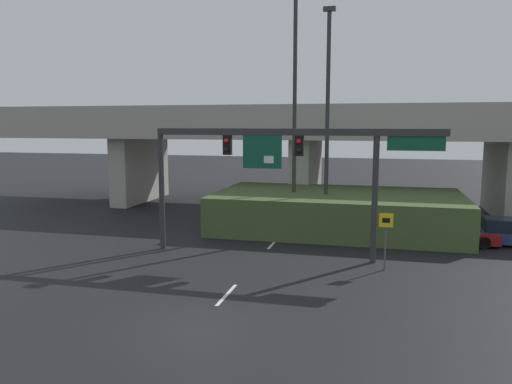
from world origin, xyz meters
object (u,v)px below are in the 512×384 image
highway_light_pole_near (327,116)px  parked_sedan_near_right (453,232)px  speed_limit_sign (386,233)px  highway_light_pole_far (295,104)px  signal_gantry (283,155)px  parked_sedan_mid_right (509,233)px

highway_light_pole_near → parked_sedan_near_right: (6.94, -1.49, -6.18)m
speed_limit_sign → highway_light_pole_far: 11.09m
signal_gantry → highway_light_pole_far: highway_light_pole_far is taller
highway_light_pole_near → parked_sedan_near_right: bearing=-12.2°
speed_limit_sign → highway_light_pole_near: 9.59m
speed_limit_sign → highway_light_pole_far: (-5.38, 7.73, 5.86)m
highway_light_pole_far → parked_sedan_mid_right: size_ratio=3.25×
highway_light_pole_far → parked_sedan_mid_right: bearing=-6.5°
highway_light_pole_near → speed_limit_sign: bearing=-65.3°
signal_gantry → parked_sedan_mid_right: (11.18, 5.25, -4.24)m
highway_light_pole_near → parked_sedan_mid_right: 11.61m
parked_sedan_near_right → highway_light_pole_far: bearing=165.5°
parked_sedan_mid_right → highway_light_pole_near: bearing=175.5°
signal_gantry → parked_sedan_near_right: bearing=29.5°
signal_gantry → parked_sedan_near_right: signal_gantry is taller
speed_limit_sign → parked_sedan_near_right: size_ratio=0.59×
highway_light_pole_far → parked_sedan_near_right: size_ratio=3.27×
parked_sedan_near_right → parked_sedan_mid_right: bearing=8.0°
highway_light_pole_near → highway_light_pole_far: 2.15m
speed_limit_sign → highway_light_pole_near: bearing=114.7°
speed_limit_sign → highway_light_pole_far: bearing=124.8°
speed_limit_sign → parked_sedan_mid_right: size_ratio=0.59×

